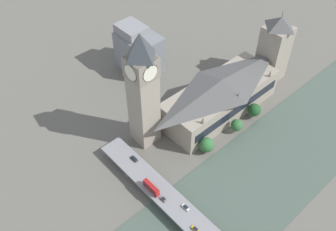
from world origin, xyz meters
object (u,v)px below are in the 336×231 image
road_bridge (198,227)px  car_southbound_tail (134,159)px  parliament_hall (220,95)px  victoria_tower (274,48)px  double_decker_bus_rear (151,187)px  car_southbound_lead (195,229)px  car_southbound_mid (186,207)px  car_southbound_extra (163,199)px  clock_tower (143,88)px

road_bridge → car_southbound_tail: car_southbound_tail is taller
parliament_hall → victoria_tower: size_ratio=1.56×
double_decker_bus_rear → car_southbound_lead: size_ratio=2.52×
victoria_tower → car_southbound_lead: size_ratio=12.11×
double_decker_bus_rear → car_southbound_tail: (21.97, -6.01, -1.85)m
car_southbound_mid → double_decker_bus_rear: bearing=16.8°
victoria_tower → car_southbound_tail: size_ratio=11.21×
victoria_tower → car_southbound_extra: 132.82m
road_bridge → double_decker_bus_rear: double_decker_bus_rear is taller
road_bridge → car_southbound_lead: (-0.50, 2.32, 1.81)m
parliament_hall → road_bridge: (-51.92, 72.60, -7.97)m
victoria_tower → car_southbound_tail: (0.89, 123.13, -17.24)m
car_southbound_lead → car_southbound_tail: bearing=-5.3°
clock_tower → victoria_tower: clock_tower is taller
car_southbound_lead → car_southbound_extra: bearing=0.6°
parliament_hall → car_southbound_extra: size_ratio=21.39×
car_southbound_tail → car_southbound_lead: bearing=174.7°
car_southbound_tail → car_southbound_extra: (-30.52, 5.18, -0.07)m
car_southbound_extra → parliament_hall: bearing=-68.5°
parliament_hall → car_southbound_mid: 81.23m
parliament_hall → clock_tower: (13.48, 51.39, 27.74)m
parliament_hall → car_southbound_lead: bearing=125.0°
victoria_tower → car_southbound_extra: size_ratio=13.70×
parliament_hall → victoria_tower: bearing=-89.9°
clock_tower → car_southbound_lead: clock_tower is taller
victoria_tower → car_southbound_tail: victoria_tower is taller
car_southbound_lead → car_southbound_mid: 12.72m
road_bridge → car_southbound_lead: car_southbound_lead is taller
clock_tower → car_southbound_extra: 59.74m
car_southbound_mid → parliament_hall: bearing=-59.9°
clock_tower → victoria_tower: (-13.42, -104.54, -16.61)m
car_southbound_mid → car_southbound_tail: bearing=-0.1°
parliament_hall → car_southbound_lead: parliament_hall is taller
clock_tower → car_southbound_lead: 77.76m
road_bridge → car_southbound_lead: size_ratio=33.65×
victoria_tower → parliament_hall: bearing=90.1°
car_southbound_mid → car_southbound_extra: 12.22m
double_decker_bus_rear → car_southbound_extra: double_decker_bus_rear is taller
car_southbound_lead → car_southbound_extra: 22.85m
victoria_tower → car_southbound_tail: bearing=89.6°
clock_tower → car_southbound_mid: (-54.15, 18.66, -33.91)m
victoria_tower → car_southbound_mid: (-40.73, 123.20, -17.30)m
clock_tower → car_southbound_extra: bearing=151.1°
clock_tower → victoria_tower: 106.70m
road_bridge → car_southbound_lead: bearing=102.2°
victoria_tower → car_southbound_tail: 124.33m
road_bridge → car_southbound_tail: 52.97m
car_southbound_tail → road_bridge: bearing=177.2°
road_bridge → clock_tower: bearing=-18.0°
victoria_tower → car_southbound_extra: victoria_tower is taller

